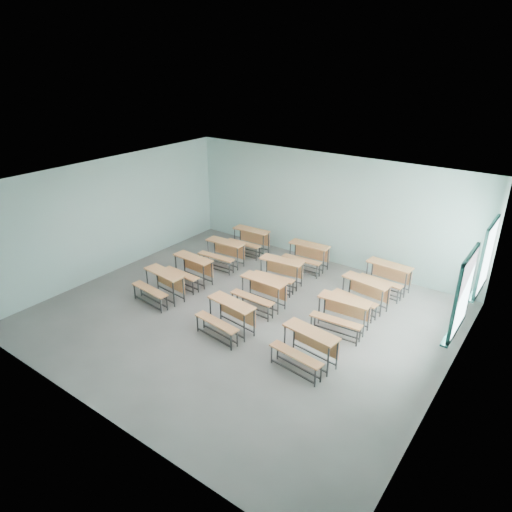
# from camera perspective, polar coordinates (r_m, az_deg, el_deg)

# --- Properties ---
(room) EXTENTS (9.04, 8.04, 3.24)m
(room) POSITION_cam_1_polar(r_m,az_deg,el_deg) (10.13, -1.26, 0.16)
(room) COLOR gray
(room) RESTS_ON ground
(desk_unit_r0c0) EXTENTS (1.23, 0.89, 0.72)m
(desk_unit_r0c0) POSITION_cam_1_polar(r_m,az_deg,el_deg) (11.62, -11.76, -3.18)
(desk_unit_r0c0) COLOR #CE814A
(desk_unit_r0c0) RESTS_ON ground
(desk_unit_r0c1) EXTENTS (1.24, 0.91, 0.72)m
(desk_unit_r0c1) POSITION_cam_1_polar(r_m,az_deg,el_deg) (10.09, -3.48, -7.13)
(desk_unit_r0c1) COLOR #CE814A
(desk_unit_r0c1) RESTS_ON ground
(desk_unit_r0c2) EXTENTS (1.24, 0.91, 0.72)m
(desk_unit_r0c2) POSITION_cam_1_polar(r_m,az_deg,el_deg) (9.16, 6.44, -10.82)
(desk_unit_r0c2) COLOR #CE814A
(desk_unit_r0c2) RESTS_ON ground
(desk_unit_r1c0) EXTENTS (1.19, 0.83, 0.72)m
(desk_unit_r1c0) POSITION_cam_1_polar(r_m,az_deg,el_deg) (12.30, -8.18, -1.31)
(desk_unit_r1c0) COLOR #CE814A
(desk_unit_r1c0) RESTS_ON ground
(desk_unit_r1c1) EXTENTS (1.17, 0.80, 0.72)m
(desk_unit_r1c1) POSITION_cam_1_polar(r_m,az_deg,el_deg) (11.03, 0.64, -4.18)
(desk_unit_r1c1) COLOR #CE814A
(desk_unit_r1c1) RESTS_ON ground
(desk_unit_r1c2) EXTENTS (1.21, 0.86, 0.72)m
(desk_unit_r1c2) POSITION_cam_1_polar(r_m,az_deg,el_deg) (10.34, 10.74, -6.69)
(desk_unit_r1c2) COLOR #CE814A
(desk_unit_r1c2) RESTS_ON ground
(desk_unit_r2c0) EXTENTS (1.20, 0.83, 0.72)m
(desk_unit_r2c0) POSITION_cam_1_polar(r_m,az_deg,el_deg) (13.22, -4.10, 0.74)
(desk_unit_r2c0) COLOR #CE814A
(desk_unit_r2c0) RESTS_ON ground
(desk_unit_r2c1) EXTENTS (1.23, 0.89, 0.72)m
(desk_unit_r2c1) POSITION_cam_1_polar(r_m,az_deg,el_deg) (12.03, 2.97, -1.68)
(desk_unit_r2c1) COLOR #CE814A
(desk_unit_r2c1) RESTS_ON ground
(desk_unit_r2c2) EXTENTS (1.25, 0.93, 0.72)m
(desk_unit_r2c2) POSITION_cam_1_polar(r_m,az_deg,el_deg) (11.28, 13.25, -4.20)
(desk_unit_r2c2) COLOR #CE814A
(desk_unit_r2c2) RESTS_ON ground
(desk_unit_r3c0) EXTENTS (1.20, 0.84, 0.72)m
(desk_unit_r3c0) POSITION_cam_1_polar(r_m,az_deg,el_deg) (14.10, -0.81, 2.32)
(desk_unit_r3c0) COLOR #CE814A
(desk_unit_r3c0) RESTS_ON ground
(desk_unit_r3c1) EXTENTS (1.20, 0.83, 0.72)m
(desk_unit_r3c1) POSITION_cam_1_polar(r_m,az_deg,el_deg) (13.08, 6.45, 0.37)
(desk_unit_r3c1) COLOR #CE814A
(desk_unit_r3c1) RESTS_ON ground
(desk_unit_r3c2) EXTENTS (1.21, 0.86, 0.72)m
(desk_unit_r3c2) POSITION_cam_1_polar(r_m,az_deg,el_deg) (12.25, 16.05, -2.16)
(desk_unit_r3c2) COLOR #CE814A
(desk_unit_r3c2) RESTS_ON ground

